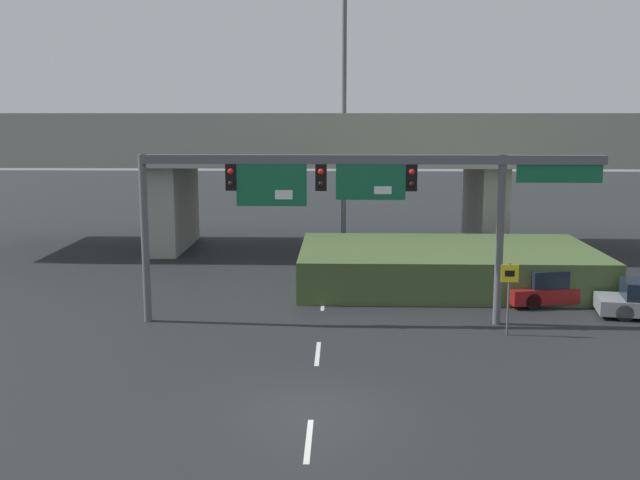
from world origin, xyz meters
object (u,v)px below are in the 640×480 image
(signal_gantry, at_px, (352,187))
(highway_light_pole_near, at_px, (344,93))
(parked_sedan_near_right, at_px, (553,287))
(speed_limit_sign, at_px, (509,289))

(signal_gantry, relative_size, highway_light_pole_near, 1.01)
(signal_gantry, bearing_deg, highway_light_pole_near, 91.32)
(highway_light_pole_near, relative_size, parked_sedan_near_right, 3.64)
(speed_limit_sign, height_order, parked_sedan_near_right, speed_limit_sign)
(highway_light_pole_near, height_order, parked_sedan_near_right, highway_light_pole_near)
(parked_sedan_near_right, bearing_deg, speed_limit_sign, -133.59)
(signal_gantry, height_order, speed_limit_sign, signal_gantry)
(highway_light_pole_near, distance_m, parked_sedan_near_right, 14.44)
(signal_gantry, height_order, parked_sedan_near_right, signal_gantry)
(signal_gantry, relative_size, speed_limit_sign, 6.51)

